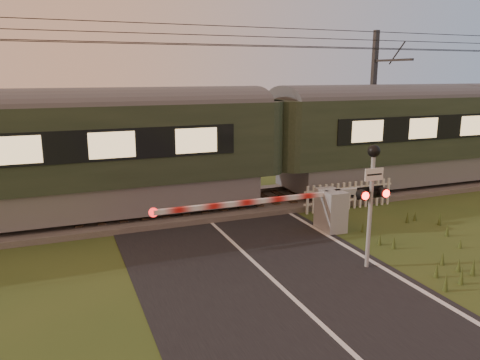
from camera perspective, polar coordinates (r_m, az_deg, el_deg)
name	(u,v)px	position (r m, az deg, el deg)	size (l,w,h in m)	color
ground	(280,288)	(10.58, 4.96, -12.93)	(160.00, 160.00, 0.00)	#30481B
road	(286,291)	(10.40, 5.64, -13.37)	(6.00, 140.00, 0.03)	black
track_bed	(196,208)	(16.25, -5.34, -3.37)	(140.00, 3.40, 0.39)	#47423D
overhead_wires	(193,37)	(15.64, -5.79, 16.95)	(120.00, 0.62, 0.62)	black
train	(269,142)	(16.75, 3.62, 4.66)	(41.35, 2.85, 3.85)	slate
boom_gate	(324,209)	(14.08, 10.18, -3.48)	(6.53, 0.95, 1.26)	gray
crossing_signal	(372,185)	(11.32, 15.78, -0.55)	(0.76, 0.34, 3.00)	gray
picket_fence	(349,195)	(16.56, 13.17, -1.84)	(3.53, 0.08, 0.96)	silver
catenary_mast	(373,102)	(21.71, 15.95, 9.08)	(0.20, 2.45, 6.40)	#2D2D30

